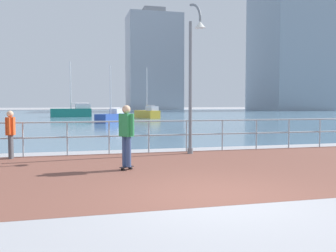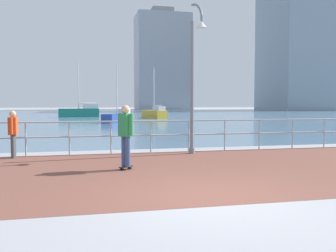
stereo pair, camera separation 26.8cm
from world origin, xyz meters
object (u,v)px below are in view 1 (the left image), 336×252
sailboat_white (111,117)px  sailboat_gray (72,112)px  lamppost (193,71)px  skateboarder (126,131)px  sailboat_ivory (148,113)px  bystander (10,131)px

sailboat_white → sailboat_gray: 15.08m
lamppost → skateboarder: 4.05m
sailboat_ivory → skateboarder: bearing=-101.9°
lamppost → sailboat_white: (-0.72, 22.04, -2.35)m
sailboat_ivory → bystander: bearing=-108.7°
sailboat_ivory → sailboat_white: bearing=-120.2°
bystander → sailboat_white: (5.20, 21.64, -0.39)m
lamppost → skateboarder: (-2.63, -2.47, -1.82)m
sailboat_ivory → sailboat_gray: bearing=145.5°
sailboat_gray → bystander: bearing=-92.5°
skateboarder → bystander: bearing=138.7°
skateboarder → sailboat_ivory: (6.97, 33.22, -0.45)m
skateboarder → sailboat_gray: (-1.68, 39.17, -0.35)m
lamppost → bystander: size_ratio=3.38×
bystander → lamppost: bearing=-4.0°
bystander → sailboat_white: size_ratio=0.29×
sailboat_white → skateboarder: bearing=-94.5°
sailboat_gray → sailboat_ivory: size_ratio=1.18×
skateboarder → sailboat_ivory: 33.95m
lamppost → sailboat_ivory: bearing=82.0°
sailboat_white → sailboat_gray: (-3.59, 14.65, 0.18)m
lamppost → sailboat_ivory: sailboat_ivory is taller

